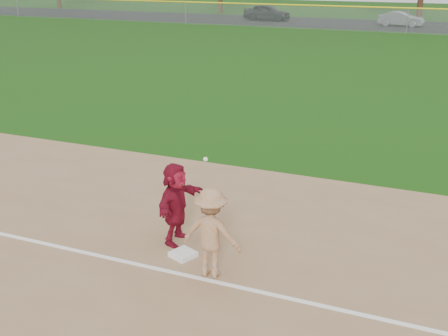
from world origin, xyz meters
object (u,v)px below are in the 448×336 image
at_px(car_left, 267,12).
at_px(car_mid, 401,19).
at_px(base_runner, 176,203).
at_px(first_base, 183,254).

xyz_separation_m(car_left, car_mid, (12.96, -0.67, -0.14)).
relative_size(car_left, car_mid, 1.17).
distance_m(base_runner, car_left, 47.76).
bearing_deg(first_base, car_left, 106.65).
xyz_separation_m(base_runner, car_mid, (-0.49, 45.15, -0.20)).
bearing_deg(car_mid, first_base, -174.53).
bearing_deg(first_base, base_runner, 127.41).
bearing_deg(car_left, base_runner, -162.64).
bearing_deg(car_mid, base_runner, -175.04).
relative_size(first_base, base_runner, 0.25).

